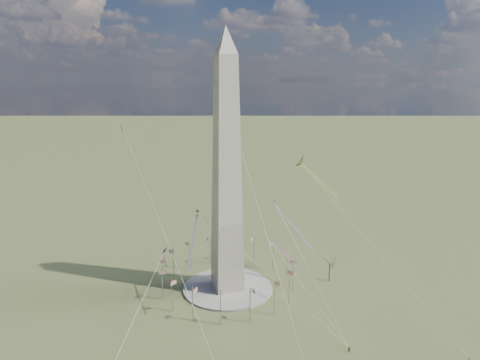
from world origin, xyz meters
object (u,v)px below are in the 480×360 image
object	(u,v)px
tree_near	(330,263)
person_east	(469,360)
washington_monument	(227,173)
kite_delta_black	(302,164)

from	to	relation	value
tree_near	person_east	size ratio (longest dim) A/B	6.94
washington_monument	tree_near	distance (m)	58.33
person_east	washington_monument	bearing A→B (deg)	-66.26
washington_monument	tree_near	world-z (taller)	washington_monument
person_east	kite_delta_black	world-z (taller)	kite_delta_black
washington_monument	kite_delta_black	size ratio (longest dim) A/B	5.59
washington_monument	person_east	bearing A→B (deg)	-51.19
washington_monument	person_east	size ratio (longest dim) A/B	59.57
person_east	kite_delta_black	xyz separation A→B (m)	(-18.01, 75.97, 46.34)
tree_near	person_east	distance (m)	61.75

